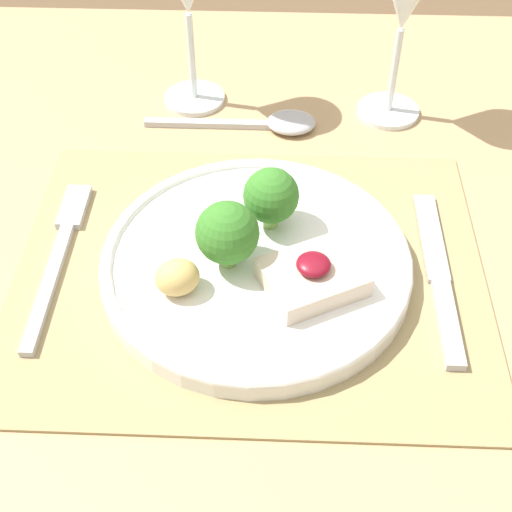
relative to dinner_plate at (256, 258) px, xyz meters
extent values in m
cube|color=tan|center=(-0.01, 0.00, -0.04)|extent=(1.40, 1.00, 0.03)
cube|color=#9E895B|center=(-0.01, 0.00, -0.02)|extent=(0.42, 0.34, 0.00)
cylinder|color=white|center=(0.00, 0.00, -0.01)|extent=(0.28, 0.28, 0.02)
torus|color=white|center=(0.00, 0.00, 0.00)|extent=(0.28, 0.28, 0.01)
cube|color=beige|center=(0.05, -0.03, 0.01)|extent=(0.10, 0.09, 0.02)
ellipsoid|color=maroon|center=(0.05, -0.03, 0.02)|extent=(0.03, 0.03, 0.01)
cylinder|color=#84B256|center=(-0.02, -0.01, 0.01)|extent=(0.01, 0.01, 0.02)
sphere|color=#387A28|center=(-0.02, -0.01, 0.04)|extent=(0.06, 0.06, 0.06)
cylinder|color=#84B256|center=(0.01, 0.05, 0.01)|extent=(0.01, 0.01, 0.02)
sphere|color=#387A28|center=(0.01, 0.05, 0.03)|extent=(0.05, 0.05, 0.05)
ellipsoid|color=tan|center=(-0.06, -0.04, 0.01)|extent=(0.05, 0.04, 0.03)
cube|color=#B2B2B7|center=(-0.18, -0.03, -0.01)|extent=(0.01, 0.15, 0.01)
cube|color=#B2B2B7|center=(-0.18, 0.08, -0.01)|extent=(0.02, 0.06, 0.01)
cube|color=#B2B2B7|center=(0.16, -0.06, -0.01)|extent=(0.02, 0.09, 0.01)
cube|color=#B2B2B7|center=(0.16, 0.05, -0.01)|extent=(0.02, 0.11, 0.00)
cube|color=#B2B2B7|center=(-0.06, 0.23, -0.02)|extent=(0.14, 0.01, 0.01)
ellipsoid|color=#B2B2B7|center=(0.03, 0.23, -0.01)|extent=(0.05, 0.05, 0.02)
cylinder|color=white|center=(0.14, 0.26, -0.02)|extent=(0.07, 0.07, 0.01)
cylinder|color=white|center=(0.14, 0.26, 0.04)|extent=(0.01, 0.01, 0.10)
cylinder|color=white|center=(-0.08, 0.28, -0.02)|extent=(0.07, 0.07, 0.01)
cylinder|color=white|center=(-0.08, 0.28, 0.04)|extent=(0.01, 0.01, 0.10)
camera|label=1|loc=(0.02, -0.44, 0.45)|focal=50.00mm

